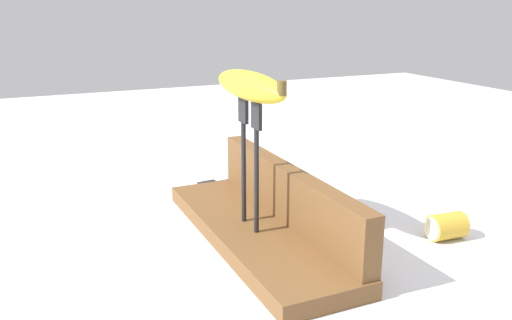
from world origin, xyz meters
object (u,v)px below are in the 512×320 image
banana_raised_center (250,86)px  fork_fallen_near (232,178)px  fork_stand_center (250,153)px  banana_chunk_near (446,226)px

banana_raised_center → fork_fallen_near: banana_raised_center is taller
fork_stand_center → banana_chunk_near: size_ratio=3.27×
banana_raised_center → banana_chunk_near: (0.11, 0.27, -0.21)m
banana_raised_center → fork_fallen_near: (-0.28, 0.08, -0.23)m
fork_fallen_near → fork_stand_center: bearing=-16.9°
fork_fallen_near → banana_chunk_near: 0.43m
banana_raised_center → banana_chunk_near: bearing=67.6°
fork_fallen_near → banana_chunk_near: banana_chunk_near is taller
fork_stand_center → banana_raised_center: 0.09m
fork_stand_center → banana_raised_center: banana_raised_center is taller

